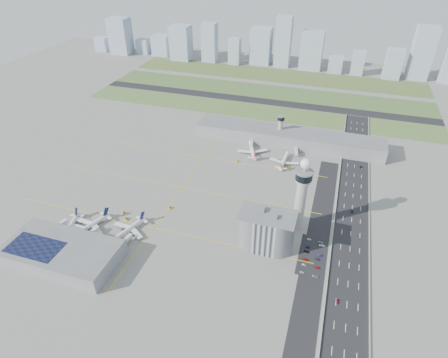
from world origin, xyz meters
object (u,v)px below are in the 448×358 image
(jet_bridge_far_1, at_px, (296,149))
(car_hw_0, at_px, (337,301))
(car_lot_3, at_px, (307,252))
(airplane_near_a, at_px, (69,225))
(airplane_far_a, at_px, (252,148))
(tug_5, at_px, (288,166))
(airplane_near_c, at_px, (128,228))
(car_lot_2, at_px, (305,260))
(car_lot_4, at_px, (308,247))
(car_lot_10, at_px, (322,246))
(secondary_tower, at_px, (280,127))
(jet_bridge_far_0, at_px, (252,143))
(tug_0, at_px, (98,221))
(airplane_far_b, at_px, (284,159))
(jet_bridge_near_1, at_px, (86,239))
(tug_4, at_px, (237,161))
(car_hw_2, at_px, (361,167))
(airplane_near_b, at_px, (88,224))
(car_lot_5, at_px, (309,239))
(car_lot_6, at_px, (315,276))
(car_hw_1, at_px, (352,211))
(car_lot_7, at_px, (317,268))
(tug_1, at_px, (124,213))
(car_lot_0, at_px, (302,272))
(tug_3, at_px, (170,208))
(admin_building, at_px, (267,230))
(tug_2, at_px, (126,219))
(car_lot_1, at_px, (304,265))
(control_tower, at_px, (302,192))
(car_lot_8, at_px, (318,259))
(jet_bridge_near_2, at_px, (120,247))
(car_lot_9, at_px, (320,255))
(jet_bridge_near_0, at_px, (54,231))

(jet_bridge_far_1, xyz_separation_m, car_hw_0, (56.82, -191.64, -2.22))
(car_lot_3, bearing_deg, airplane_near_a, 107.34)
(airplane_far_a, distance_m, tug_5, 45.98)
(airplane_near_c, bearing_deg, car_lot_2, 113.87)
(car_lot_4, height_order, car_lot_10, car_lot_10)
(secondary_tower, relative_size, jet_bridge_far_0, 2.28)
(jet_bridge_far_0, bearing_deg, tug_0, -37.99)
(airplane_far_b, height_order, car_hw_0, airplane_far_b)
(jet_bridge_near_1, distance_m, tug_4, 171.83)
(airplane_near_a, relative_size, car_hw_2, 7.88)
(airplane_near_a, bearing_deg, car_hw_0, 75.18)
(airplane_near_b, height_order, car_lot_5, airplane_near_b)
(airplane_near_c, height_order, car_lot_2, airplane_near_c)
(car_lot_10, xyz_separation_m, car_hw_2, (26.96, 129.07, -0.03))
(car_lot_4, xyz_separation_m, car_lot_5, (-0.38, 8.98, -0.04))
(tug_5, relative_size, car_hw_0, 0.76)
(car_lot_6, xyz_separation_m, car_hw_1, (22.22, 83.68, -0.04))
(car_hw_2, bearing_deg, car_lot_2, -107.64)
(airplane_near_a, bearing_deg, airplane_near_c, 91.09)
(tug_4, height_order, car_lot_7, tug_4)
(car_hw_0, bearing_deg, tug_1, 163.21)
(car_lot_0, xyz_separation_m, car_lot_3, (0.66, 21.70, -0.00))
(tug_3, bearing_deg, airplane_near_b, -3.39)
(admin_building, xyz_separation_m, car_hw_2, (69.13, 141.46, -14.68))
(tug_4, bearing_deg, car_hw_1, 27.87)
(airplane_far_b, bearing_deg, car_lot_10, -153.82)
(airplane_near_c, distance_m, car_lot_3, 142.41)
(tug_1, height_order, car_lot_7, tug_1)
(tug_3, xyz_separation_m, car_lot_4, (121.65, -11.73, -0.28))
(jet_bridge_near_1, bearing_deg, car_lot_7, -71.17)
(car_lot_2, bearing_deg, car_hw_2, -10.63)
(airplane_near_a, relative_size, jet_bridge_far_1, 2.54)
(airplane_near_a, xyz_separation_m, tug_5, (152.92, 151.36, -4.15))
(tug_2, distance_m, tug_4, 134.69)
(car_lot_1, bearing_deg, tug_4, 26.78)
(airplane_near_b, bearing_deg, tug_1, 169.32)
(car_lot_5, distance_m, car_lot_10, 11.38)
(car_hw_2, bearing_deg, control_tower, -117.22)
(tug_0, height_order, car_lot_8, tug_0)
(secondary_tower, relative_size, tug_0, 9.34)
(airplane_far_b, distance_m, car_lot_4, 125.15)
(admin_building, bearing_deg, car_lot_8, -4.42)
(control_tower, bearing_deg, tug_2, -165.55)
(jet_bridge_near_2, relative_size, car_lot_9, 3.58)
(tug_0, bearing_deg, admin_building, -62.45)
(tug_5, height_order, car_lot_5, tug_5)
(control_tower, height_order, jet_bridge_near_0, control_tower)
(airplane_far_a, xyz_separation_m, tug_5, (42.30, -17.39, -4.73))
(jet_bridge_near_0, bearing_deg, car_lot_4, -66.70)
(car_lot_4, height_order, car_lot_7, car_lot_4)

